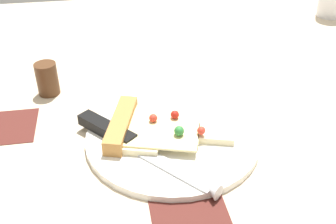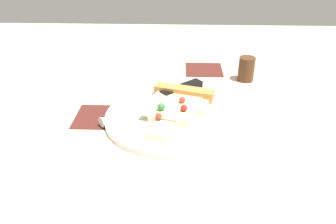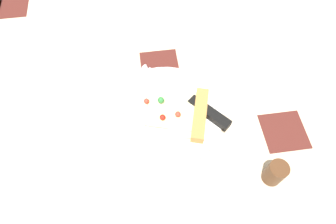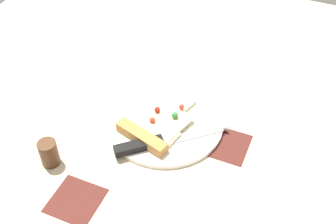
{
  "view_description": "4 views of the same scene",
  "coord_description": "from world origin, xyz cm",
  "px_view_note": "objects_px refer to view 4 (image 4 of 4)",
  "views": [
    {
      "loc": [
        45.91,
        -8.5,
        36.03
      ],
      "look_at": [
        -3.33,
        -0.11,
        2.69
      ],
      "focal_mm": 43.57,
      "sensor_mm": 36.0,
      "label": 1
    },
    {
      "loc": [
        -1.17,
        54.0,
        32.54
      ],
      "look_at": [
        0.7,
        1.57,
        2.55
      ],
      "focal_mm": 36.18,
      "sensor_mm": 36.0,
      "label": 2
    },
    {
      "loc": [
        -30.78,
        3.47,
        54.83
      ],
      "look_at": [
        -1.02,
        -0.58,
        2.89
      ],
      "focal_mm": 31.12,
      "sensor_mm": 36.0,
      "label": 3
    },
    {
      "loc": [
        25.73,
        -59.06,
        65.72
      ],
      "look_at": [
        0.14,
        1.19,
        2.63
      ],
      "focal_mm": 45.82,
      "sensor_mm": 36.0,
      "label": 4
    }
  ],
  "objects_px": {
    "pepper_shaker": "(49,153)",
    "plate": "(164,124)",
    "pizza_slice": "(156,126)",
    "knife": "(161,141)"
  },
  "relations": [
    {
      "from": "pepper_shaker",
      "to": "plate",
      "type": "bearing_deg",
      "value": 47.83
    },
    {
      "from": "pizza_slice",
      "to": "pepper_shaker",
      "type": "bearing_deg",
      "value": -118.63
    },
    {
      "from": "pizza_slice",
      "to": "pepper_shaker",
      "type": "xyz_separation_m",
      "value": [
        -0.16,
        -0.16,
        0.01
      ]
    },
    {
      "from": "plate",
      "to": "pizza_slice",
      "type": "xyz_separation_m",
      "value": [
        -0.01,
        -0.02,
        0.01
      ]
    },
    {
      "from": "plate",
      "to": "pepper_shaker",
      "type": "xyz_separation_m",
      "value": [
        -0.16,
        -0.18,
        0.02
      ]
    },
    {
      "from": "knife",
      "to": "pepper_shaker",
      "type": "xyz_separation_m",
      "value": [
        -0.18,
        -0.12,
        0.01
      ]
    },
    {
      "from": "pizza_slice",
      "to": "knife",
      "type": "distance_m",
      "value": 0.04
    },
    {
      "from": "pepper_shaker",
      "to": "pizza_slice",
      "type": "bearing_deg",
      "value": 44.95
    },
    {
      "from": "pizza_slice",
      "to": "pepper_shaker",
      "type": "relative_size",
      "value": 3.4
    },
    {
      "from": "plate",
      "to": "pizza_slice",
      "type": "relative_size",
      "value": 1.32
    }
  ]
}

